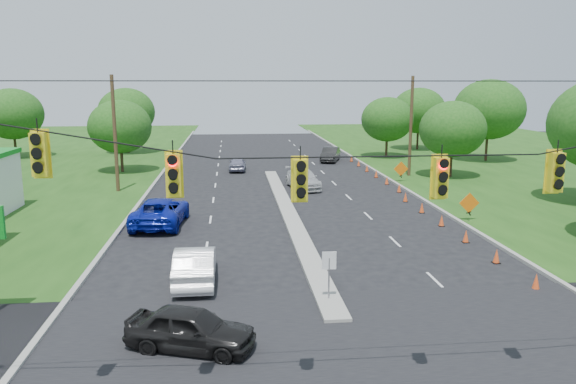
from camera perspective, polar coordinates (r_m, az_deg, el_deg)
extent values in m
plane|color=black|center=(16.89, 7.84, -18.73)|extent=(160.00, 160.00, 0.00)
cube|color=black|center=(16.89, 7.84, -18.73)|extent=(160.00, 14.00, 0.02)
cube|color=gray|center=(45.47, -13.89, 0.09)|extent=(0.25, 110.00, 0.16)
cube|color=gray|center=(47.06, 11.25, 0.56)|extent=(0.25, 110.00, 0.16)
cube|color=gray|center=(36.38, 0.07, -2.27)|extent=(1.00, 34.00, 0.18)
cylinder|color=gray|center=(21.86, 4.18, -8.96)|extent=(0.06, 0.06, 1.80)
cube|color=white|center=(21.60, 4.20, -6.96)|extent=(0.55, 0.04, 0.70)
cylinder|color=black|center=(13.79, 9.58, 5.23)|extent=(24.00, 0.04, 0.04)
cube|color=yellow|center=(14.02, -23.93, 3.50)|extent=(0.34, 0.24, 1.00)
cube|color=yellow|center=(13.46, -11.53, 1.70)|extent=(0.34, 0.24, 1.00)
cube|color=yellow|center=(13.52, 1.25, 1.21)|extent=(0.34, 0.24, 1.00)
cube|color=yellow|center=(14.38, 15.23, 1.41)|extent=(0.34, 0.24, 1.00)
cube|color=yellow|center=(15.69, 25.54, 1.82)|extent=(0.34, 0.24, 1.00)
cylinder|color=#422D1C|center=(45.27, -17.17, 5.63)|extent=(0.28, 0.28, 9.00)
cylinder|color=#422D1C|center=(51.95, 12.37, 6.49)|extent=(0.28, 0.28, 9.00)
cone|color=#E64E1C|center=(25.42, 23.89, -8.32)|extent=(0.32, 0.32, 0.70)
cone|color=#E64E1C|center=(28.35, 20.42, -6.11)|extent=(0.32, 0.32, 0.70)
cone|color=#E64E1C|center=(31.39, 17.62, -4.30)|extent=(0.32, 0.32, 0.70)
cone|color=#E64E1C|center=(34.52, 15.34, -2.80)|extent=(0.32, 0.32, 0.70)
cone|color=#E64E1C|center=(37.72, 13.44, -1.55)|extent=(0.32, 0.32, 0.70)
cone|color=#E64E1C|center=(40.96, 11.85, -0.50)|extent=(0.32, 0.32, 0.70)
cone|color=#E64E1C|center=(44.42, 11.23, 0.41)|extent=(0.32, 0.32, 0.70)
cone|color=#E64E1C|center=(47.72, 10.01, 1.18)|extent=(0.32, 0.32, 0.70)
cone|color=#E64E1C|center=(51.05, 8.95, 1.85)|extent=(0.32, 0.32, 0.70)
cone|color=#E64E1C|center=(54.40, 8.02, 2.43)|extent=(0.32, 0.32, 0.70)
cone|color=#E64E1C|center=(57.77, 7.20, 2.95)|extent=(0.32, 0.32, 0.70)
cone|color=#E64E1C|center=(61.15, 6.46, 3.41)|extent=(0.32, 0.32, 0.70)
cube|color=black|center=(36.17, 17.88, -2.00)|extent=(0.06, 0.58, 0.26)
cube|color=black|center=(36.17, 17.88, -2.00)|extent=(0.06, 0.58, 0.26)
cube|color=orange|center=(36.04, 17.93, -1.07)|extent=(1.27, 0.05, 1.27)
cube|color=black|center=(49.05, 11.38, 1.63)|extent=(0.06, 0.58, 0.26)
cube|color=black|center=(49.05, 11.38, 1.63)|extent=(0.06, 0.58, 0.26)
cube|color=orange|center=(48.96, 11.40, 2.32)|extent=(1.27, 0.05, 1.27)
cylinder|color=black|center=(70.90, -25.97, 4.30)|extent=(0.28, 0.28, 2.88)
ellipsoid|color=#194C14|center=(70.64, -26.21, 7.13)|extent=(6.72, 6.72, 5.76)
cylinder|color=black|center=(55.66, -16.53, 3.22)|extent=(0.28, 0.28, 2.52)
ellipsoid|color=#194C14|center=(55.35, -16.70, 6.38)|extent=(5.88, 5.88, 5.04)
cylinder|color=black|center=(70.66, -15.93, 4.96)|extent=(0.28, 0.28, 2.88)
ellipsoid|color=#194C14|center=(70.40, -16.09, 7.81)|extent=(6.72, 6.72, 5.76)
cylinder|color=black|center=(52.55, 16.20, 2.81)|extent=(0.28, 0.28, 2.52)
ellipsoid|color=#194C14|center=(52.23, 16.38, 6.15)|extent=(5.88, 5.88, 5.04)
cylinder|color=black|center=(64.81, 19.52, 4.40)|extent=(0.28, 0.28, 3.24)
ellipsoid|color=#194C14|center=(64.52, 19.74, 7.90)|extent=(7.56, 7.56, 6.48)
cylinder|color=black|center=(73.48, 13.02, 5.32)|extent=(0.28, 0.28, 2.88)
ellipsoid|color=#194C14|center=(73.23, 13.14, 8.06)|extent=(6.72, 6.72, 5.76)
cylinder|color=black|center=(65.07, 9.97, 4.57)|extent=(0.28, 0.28, 2.52)
ellipsoid|color=#194C14|center=(64.80, 10.06, 7.28)|extent=(5.88, 5.88, 5.04)
imported|color=black|center=(18.54, -9.86, -13.53)|extent=(4.46, 2.93, 1.41)
imported|color=white|center=(24.29, -9.42, -7.30)|extent=(1.71, 4.77, 1.57)
imported|color=#0C1BA4|center=(34.28, -12.83, -1.95)|extent=(3.22, 6.19, 1.67)
imported|color=#BDBDBD|center=(45.28, 1.51, 1.34)|extent=(2.68, 5.43, 1.52)
imported|color=gray|center=(54.50, -5.15, 2.85)|extent=(1.78, 4.03, 1.35)
imported|color=black|center=(61.04, 4.32, 3.82)|extent=(2.99, 4.90, 1.53)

